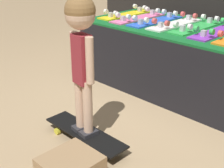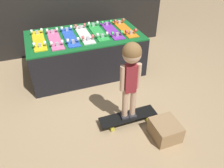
{
  "view_description": "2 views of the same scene",
  "coord_description": "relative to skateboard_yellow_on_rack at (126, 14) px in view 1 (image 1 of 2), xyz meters",
  "views": [
    {
      "loc": [
        1.73,
        -1.96,
        1.34
      ],
      "look_at": [
        0.08,
        -0.31,
        0.33
      ],
      "focal_mm": 50.0,
      "sensor_mm": 36.0,
      "label": 1
    },
    {
      "loc": [
        -0.7,
        -2.48,
        2.02
      ],
      "look_at": [
        0.11,
        -0.28,
        0.32
      ],
      "focal_mm": 35.0,
      "sensor_mm": 36.0,
      "label": 2
    }
  ],
  "objects": [
    {
      "name": "skateboard_yellow_on_rack",
      "position": [
        0.0,
        0.0,
        0.0
      ],
      "size": [
        0.18,
        0.74,
        0.09
      ],
      "color": "yellow",
      "rests_on": "display_rack"
    },
    {
      "name": "display_rack",
      "position": [
        0.68,
        -0.02,
        -0.34
      ],
      "size": [
        1.77,
        0.99,
        0.65
      ],
      "color": "black",
      "rests_on": "ground_plane"
    },
    {
      "name": "ground_plane",
      "position": [
        0.68,
        -0.68,
        -0.67
      ],
      "size": [
        16.0,
        16.0,
        0.0
      ],
      "primitive_type": "plane",
      "color": "tan"
    },
    {
      "name": "skateboard_on_floor",
      "position": [
        0.86,
        -1.38,
        -0.59
      ],
      "size": [
        0.73,
        0.19,
        0.09
      ],
      "color": "black",
      "rests_on": "ground_plane"
    },
    {
      "name": "skateboard_blue_on_rack",
      "position": [
        0.45,
        -0.04,
        0.0
      ],
      "size": [
        0.18,
        0.74,
        0.09
      ],
      "color": "blue",
      "rests_on": "display_rack"
    },
    {
      "name": "skateboard_purple_on_rack",
      "position": [
        1.13,
        -0.02,
        0.0
      ],
      "size": [
        0.18,
        0.74,
        0.09
      ],
      "color": "purple",
      "rests_on": "display_rack"
    },
    {
      "name": "skateboard_white_on_rack",
      "position": [
        0.68,
        -0.02,
        0.0
      ],
      "size": [
        0.18,
        0.74,
        0.09
      ],
      "color": "white",
      "rests_on": "display_rack"
    },
    {
      "name": "skateboard_green_on_rack",
      "position": [
        0.91,
        0.01,
        0.0
      ],
      "size": [
        0.18,
        0.74,
        0.09
      ],
      "color": "green",
      "rests_on": "display_rack"
    },
    {
      "name": "child",
      "position": [
        0.86,
        -1.38,
        0.12
      ],
      "size": [
        0.24,
        0.2,
        1.0
      ],
      "rotation": [
        0.0,
        0.0,
        -0.11
      ],
      "color": "#2D2D33",
      "rests_on": "skateboard_on_floor"
    },
    {
      "name": "skateboard_pink_on_rack",
      "position": [
        0.23,
        -0.05,
        0.0
      ],
      "size": [
        0.18,
        0.74,
        0.09
      ],
      "color": "pink",
      "rests_on": "display_rack"
    }
  ]
}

